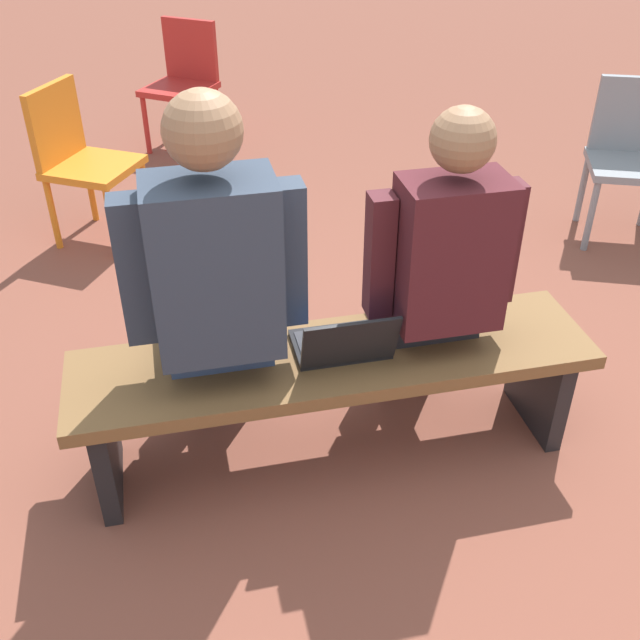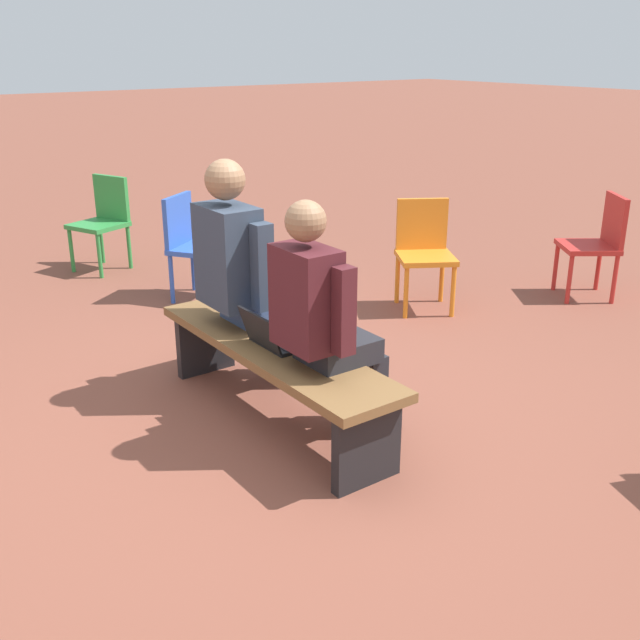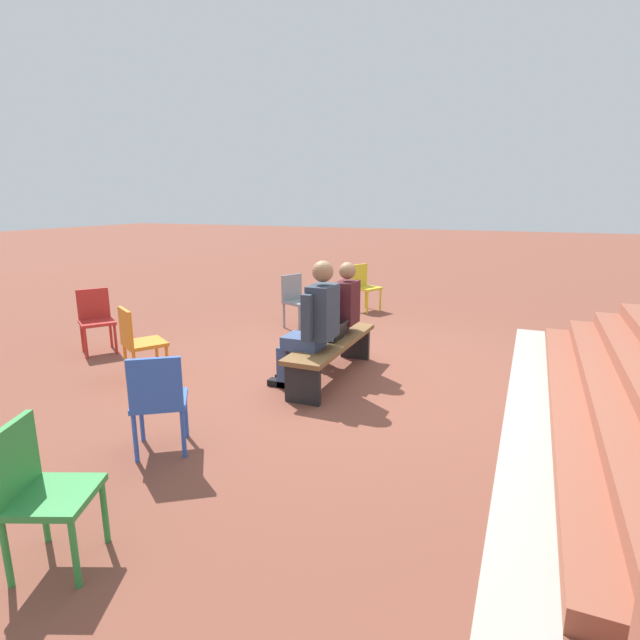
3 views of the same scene
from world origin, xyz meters
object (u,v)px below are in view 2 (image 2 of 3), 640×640
(person_adult, at_px, (246,274))
(plastic_chair_far_left, at_px, (192,241))
(bench, at_px, (274,360))
(plastic_chair_mid_courtyard, at_px, (598,240))
(plastic_chair_far_right, at_px, (424,247))
(person_student, at_px, (323,317))
(laptop, at_px, (274,337))
(plastic_chair_by_pillar, at_px, (104,217))

(person_adult, bearing_deg, plastic_chair_far_left, -17.04)
(bench, bearing_deg, plastic_chair_mid_courtyard, -85.33)
(plastic_chair_mid_courtyard, bearing_deg, plastic_chair_far_right, 63.56)
(person_student, relative_size, laptop, 4.04)
(person_adult, distance_m, plastic_chair_mid_courtyard, 3.22)
(plastic_chair_far_right, distance_m, plastic_chair_mid_courtyard, 1.46)
(bench, relative_size, plastic_chair_mid_courtyard, 2.14)
(plastic_chair_far_right, bearing_deg, laptop, 115.38)
(bench, height_order, laptop, laptop)
(bench, distance_m, plastic_chair_far_left, 2.25)
(laptop, relative_size, plastic_chair_by_pillar, 0.38)
(person_student, height_order, person_adult, person_adult)
(person_adult, bearing_deg, plastic_chair_mid_courtyard, -92.00)
(plastic_chair_mid_courtyard, xyz_separation_m, plastic_chair_by_pillar, (3.15, 2.91, 0.00))
(plastic_chair_far_right, bearing_deg, person_adult, 105.72)
(person_adult, distance_m, plastic_chair_far_left, 1.88)
(person_student, xyz_separation_m, laptop, (0.34, 0.08, -0.20))
(laptop, xyz_separation_m, plastic_chair_far_right, (0.94, -1.99, -0.02))
(bench, xyz_separation_m, person_student, (-0.37, -0.06, 0.34))
(laptop, height_order, plastic_chair_mid_courtyard, plastic_chair_mid_courtyard)
(plastic_chair_far_right, distance_m, plastic_chair_far_left, 1.85)
(plastic_chair_far_right, height_order, plastic_chair_by_pillar, same)
(plastic_chair_far_right, xyz_separation_m, plastic_chair_by_pillar, (2.50, 1.61, 0.00))
(person_student, distance_m, laptop, 0.40)
(person_student, bearing_deg, plastic_chair_far_left, -12.32)
(bench, bearing_deg, plastic_chair_far_left, -15.92)
(plastic_chair_mid_courtyard, bearing_deg, person_student, 101.15)
(laptop, bearing_deg, plastic_chair_by_pillar, -6.31)
(laptop, bearing_deg, plastic_chair_far_right, -64.62)
(person_student, xyz_separation_m, plastic_chair_mid_courtyard, (0.63, -3.22, -0.22))
(bench, height_order, person_adult, person_adult)
(plastic_chair_far_left, bearing_deg, person_student, 167.68)
(plastic_chair_mid_courtyard, xyz_separation_m, plastic_chair_far_left, (1.90, 2.66, 0.00))
(bench, relative_size, plastic_chair_far_left, 2.14)
(person_adult, relative_size, plastic_chair_far_left, 1.66)
(plastic_chair_far_left, relative_size, plastic_chair_by_pillar, 1.00)
(bench, xyz_separation_m, plastic_chair_far_right, (0.92, -1.98, 0.13))
(plastic_chair_far_left, bearing_deg, laptop, 163.98)
(plastic_chair_far_left, xyz_separation_m, plastic_chair_by_pillar, (1.25, 0.25, 0.00))
(person_student, bearing_deg, plastic_chair_far_right, -56.16)
(plastic_chair_far_right, xyz_separation_m, plastic_chair_far_left, (1.25, 1.36, 0.00))
(person_student, xyz_separation_m, plastic_chair_far_right, (1.28, -1.91, -0.22))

